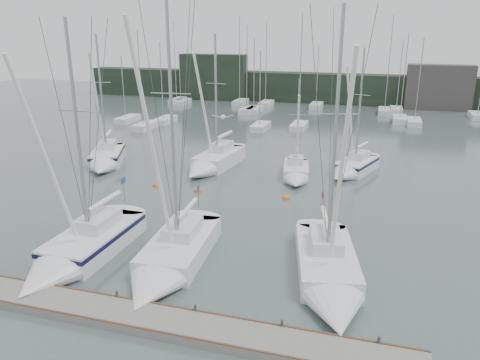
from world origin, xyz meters
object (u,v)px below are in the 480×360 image
at_px(sailboat_near_center, 167,265).
at_px(buoy_b, 286,198).
at_px(sailboat_near_right, 330,280).
at_px(buoy_a, 198,191).
at_px(sailboat_mid_a, 105,160).
at_px(sailboat_mid_c, 296,175).
at_px(sailboat_near_left, 75,254).
at_px(buoy_c, 156,186).
at_px(sailboat_mid_d, 351,169).
at_px(sailboat_mid_b, 211,164).

relative_size(sailboat_near_center, buoy_b, 25.86).
distance_m(sailboat_near_right, buoy_a, 16.91).
height_order(buoy_a, buoy_b, buoy_a).
distance_m(sailboat_mid_a, sailboat_mid_c, 18.12).
bearing_deg(sailboat_near_left, sailboat_mid_c, 64.15).
height_order(sailboat_near_left, buoy_b, sailboat_near_left).
bearing_deg(buoy_c, sailboat_near_left, -82.34).
bearing_deg(buoy_b, sailboat_mid_d, 60.56).
height_order(sailboat_mid_c, buoy_a, sailboat_mid_c).
bearing_deg(sailboat_mid_c, buoy_c, -165.86).
xyz_separation_m(sailboat_near_center, buoy_b, (3.83, 13.24, -0.54)).
distance_m(sailboat_near_left, buoy_a, 13.50).
xyz_separation_m(buoy_a, buoy_c, (-3.86, 0.28, 0.00)).
bearing_deg(sailboat_mid_b, buoy_b, -27.32).
bearing_deg(sailboat_mid_a, buoy_c, -50.84).
bearing_deg(sailboat_mid_b, sailboat_mid_c, 1.07).
bearing_deg(sailboat_near_left, buoy_c, 98.14).
relative_size(sailboat_near_right, buoy_c, 24.41).
xyz_separation_m(sailboat_near_left, sailboat_mid_d, (13.54, 21.44, -0.06)).
distance_m(sailboat_mid_c, buoy_c, 11.96).
bearing_deg(sailboat_near_left, buoy_b, 56.70).
relative_size(sailboat_near_center, sailboat_mid_c, 1.73).
bearing_deg(buoy_b, sailboat_near_left, -123.79).
height_order(sailboat_near_center, sailboat_mid_d, sailboat_near_center).
height_order(sailboat_near_center, buoy_b, sailboat_near_center).
distance_m(sailboat_near_center, buoy_c, 14.97).
distance_m(sailboat_mid_a, buoy_c, 8.14).
xyz_separation_m(sailboat_mid_a, buoy_b, (18.16, -3.73, -0.65)).
distance_m(sailboat_near_right, sailboat_mid_d, 20.16).
distance_m(sailboat_near_right, sailboat_mid_a, 28.00).
distance_m(sailboat_mid_d, buoy_c, 17.25).
xyz_separation_m(sailboat_near_center, sailboat_mid_a, (-14.33, 16.96, 0.10)).
relative_size(sailboat_mid_a, buoy_c, 21.51).
relative_size(sailboat_near_center, buoy_c, 26.62).
bearing_deg(sailboat_near_left, sailboat_mid_a, 117.71).
relative_size(sailboat_mid_c, buoy_a, 13.85).
bearing_deg(sailboat_mid_a, buoy_a, -43.11).
bearing_deg(sailboat_mid_a, sailboat_mid_d, -12.57).
bearing_deg(sailboat_mid_c, sailboat_mid_d, 24.79).
bearing_deg(sailboat_near_center, buoy_c, 114.36).
bearing_deg(sailboat_near_center, sailboat_mid_a, 125.87).
bearing_deg(sailboat_mid_a, sailboat_near_left, -85.38).
bearing_deg(sailboat_mid_b, sailboat_near_right, -47.84).
xyz_separation_m(sailboat_mid_d, buoy_b, (-4.35, -7.71, -0.57)).
bearing_deg(buoy_c, sailboat_mid_b, 62.75).
height_order(sailboat_near_left, sailboat_mid_d, sailboat_near_left).
xyz_separation_m(sailboat_near_center, buoy_a, (-3.32, 12.85, -0.54)).
relative_size(sailboat_near_left, sailboat_mid_b, 1.09).
xyz_separation_m(sailboat_mid_c, buoy_c, (-10.94, -4.80, -0.51)).
bearing_deg(sailboat_near_center, sailboat_near_right, 1.01).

